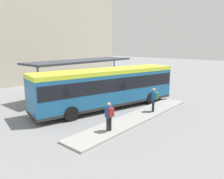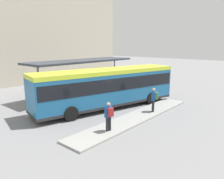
{
  "view_description": "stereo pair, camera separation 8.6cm",
  "coord_description": "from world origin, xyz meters",
  "px_view_note": "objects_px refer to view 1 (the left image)",
  "views": [
    {
      "loc": [
        -12.64,
        -11.3,
        5.05
      ],
      "look_at": [
        0.6,
        0.0,
        1.4
      ],
      "focal_mm": 35.0,
      "sensor_mm": 36.0,
      "label": 1
    },
    {
      "loc": [
        -12.58,
        -11.36,
        5.05
      ],
      "look_at": [
        0.6,
        0.0,
        1.4
      ],
      "focal_mm": 35.0,
      "sensor_mm": 36.0,
      "label": 2
    }
  ],
  "objects_px": {
    "pedestrian_companion": "(154,98)",
    "bicycle_red": "(151,87)",
    "bicycle_yellow": "(156,88)",
    "bicycle_blue": "(144,87)",
    "city_bus": "(107,85)",
    "potted_planter_far_side": "(121,88)",
    "pedestrian_waiting": "(109,115)",
    "potted_planter_near_shelter": "(99,93)"
  },
  "relations": [
    {
      "from": "bicycle_blue",
      "to": "bicycle_yellow",
      "type": "bearing_deg",
      "value": -170.49
    },
    {
      "from": "potted_planter_near_shelter",
      "to": "city_bus",
      "type": "bearing_deg",
      "value": -122.17
    },
    {
      "from": "pedestrian_companion",
      "to": "bicycle_blue",
      "type": "relative_size",
      "value": 1.12
    },
    {
      "from": "pedestrian_waiting",
      "to": "bicycle_blue",
      "type": "distance_m",
      "value": 12.71
    },
    {
      "from": "pedestrian_companion",
      "to": "potted_planter_far_side",
      "type": "bearing_deg",
      "value": -52.8
    },
    {
      "from": "bicycle_red",
      "to": "pedestrian_waiting",
      "type": "bearing_deg",
      "value": 100.98
    },
    {
      "from": "city_bus",
      "to": "potted_planter_near_shelter",
      "type": "height_order",
      "value": "city_bus"
    },
    {
      "from": "pedestrian_waiting",
      "to": "bicycle_red",
      "type": "xyz_separation_m",
      "value": [
        12.03,
        4.36,
        -0.75
      ]
    },
    {
      "from": "city_bus",
      "to": "pedestrian_companion",
      "type": "relative_size",
      "value": 6.86
    },
    {
      "from": "city_bus",
      "to": "potted_planter_near_shelter",
      "type": "xyz_separation_m",
      "value": [
        1.46,
        2.33,
        -1.2
      ]
    },
    {
      "from": "potted_planter_far_side",
      "to": "bicycle_blue",
      "type": "bearing_deg",
      "value": -6.33
    },
    {
      "from": "pedestrian_companion",
      "to": "potted_planter_far_side",
      "type": "distance_m",
      "value": 6.38
    },
    {
      "from": "pedestrian_waiting",
      "to": "bicycle_yellow",
      "type": "height_order",
      "value": "pedestrian_waiting"
    },
    {
      "from": "pedestrian_companion",
      "to": "potted_planter_far_side",
      "type": "relative_size",
      "value": 1.28
    },
    {
      "from": "city_bus",
      "to": "bicycle_red",
      "type": "relative_size",
      "value": 7.76
    },
    {
      "from": "pedestrian_companion",
      "to": "bicycle_yellow",
      "type": "relative_size",
      "value": 1.16
    },
    {
      "from": "pedestrian_waiting",
      "to": "pedestrian_companion",
      "type": "bearing_deg",
      "value": -77.36
    },
    {
      "from": "city_bus",
      "to": "potted_planter_far_side",
      "type": "bearing_deg",
      "value": 38.77
    },
    {
      "from": "bicycle_red",
      "to": "potted_planter_far_side",
      "type": "height_order",
      "value": "potted_planter_far_side"
    },
    {
      "from": "bicycle_blue",
      "to": "potted_planter_far_side",
      "type": "distance_m",
      "value": 3.59
    },
    {
      "from": "pedestrian_waiting",
      "to": "pedestrian_companion",
      "type": "xyz_separation_m",
      "value": [
        4.92,
        -0.07,
        0.04
      ]
    },
    {
      "from": "potted_planter_near_shelter",
      "to": "bicycle_blue",
      "type": "bearing_deg",
      "value": -6.77
    },
    {
      "from": "pedestrian_waiting",
      "to": "potted_planter_near_shelter",
      "type": "height_order",
      "value": "pedestrian_waiting"
    },
    {
      "from": "pedestrian_companion",
      "to": "bicycle_yellow",
      "type": "bearing_deg",
      "value": -84.73
    },
    {
      "from": "city_bus",
      "to": "potted_planter_far_side",
      "type": "height_order",
      "value": "city_bus"
    },
    {
      "from": "bicycle_yellow",
      "to": "bicycle_blue",
      "type": "xyz_separation_m",
      "value": [
        -0.23,
        1.4,
        0.01
      ]
    },
    {
      "from": "potted_planter_near_shelter",
      "to": "pedestrian_companion",
      "type": "bearing_deg",
      "value": -92.79
    },
    {
      "from": "bicycle_red",
      "to": "bicycle_blue",
      "type": "distance_m",
      "value": 0.8
    },
    {
      "from": "pedestrian_waiting",
      "to": "pedestrian_companion",
      "type": "height_order",
      "value": "pedestrian_companion"
    },
    {
      "from": "city_bus",
      "to": "pedestrian_companion",
      "type": "bearing_deg",
      "value": -57.17
    },
    {
      "from": "pedestrian_waiting",
      "to": "city_bus",
      "type": "bearing_deg",
      "value": -33.54
    },
    {
      "from": "pedestrian_companion",
      "to": "bicycle_yellow",
      "type": "height_order",
      "value": "pedestrian_companion"
    },
    {
      "from": "pedestrian_waiting",
      "to": "bicycle_red",
      "type": "distance_m",
      "value": 12.82
    },
    {
      "from": "potted_planter_near_shelter",
      "to": "potted_planter_far_side",
      "type": "xyz_separation_m",
      "value": [
        2.88,
        -0.37,
        0.11
      ]
    },
    {
      "from": "bicycle_yellow",
      "to": "bicycle_blue",
      "type": "distance_m",
      "value": 1.42
    },
    {
      "from": "pedestrian_companion",
      "to": "potted_planter_near_shelter",
      "type": "distance_m",
      "value": 5.92
    },
    {
      "from": "bicycle_yellow",
      "to": "pedestrian_waiting",
      "type": "bearing_deg",
      "value": -74.35
    },
    {
      "from": "pedestrian_waiting",
      "to": "bicycle_yellow",
      "type": "bearing_deg",
      "value": -59.46
    },
    {
      "from": "bicycle_blue",
      "to": "potted_planter_far_side",
      "type": "bearing_deg",
      "value": 83.85
    },
    {
      "from": "bicycle_yellow",
      "to": "potted_planter_near_shelter",
      "type": "bearing_deg",
      "value": -109.5
    },
    {
      "from": "pedestrian_waiting",
      "to": "potted_planter_far_side",
      "type": "bearing_deg",
      "value": -42.61
    },
    {
      "from": "pedestrian_companion",
      "to": "bicycle_red",
      "type": "bearing_deg",
      "value": -81.02
    }
  ]
}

